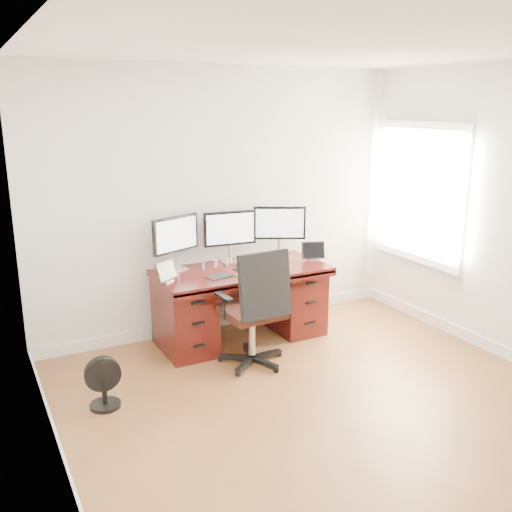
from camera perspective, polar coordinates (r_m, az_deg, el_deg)
name	(u,v)px	position (r m, az deg, el deg)	size (l,w,h in m)	color
ground	(349,424)	(4.51, 9.25, -16.24)	(4.50, 4.50, 0.00)	brown
back_wall	(222,202)	(5.89, -3.40, 5.44)	(4.00, 0.10, 2.70)	white
desk	(241,301)	(5.76, -1.53, -4.52)	(1.70, 0.80, 0.75)	#400F0C
office_chair	(255,328)	(5.19, -0.13, -7.21)	(0.64, 0.61, 1.11)	black
floor_fan	(104,384)	(4.73, -14.97, -12.22)	(0.29, 0.24, 0.42)	black
monitor_left	(176,236)	(5.56, -8.04, 1.98)	(0.52, 0.24, 0.53)	silver
monitor_center	(230,230)	(5.78, -2.62, 2.60)	(0.55, 0.16, 0.53)	silver
monitor_right	(280,225)	(6.04, 2.37, 3.14)	(0.50, 0.29, 0.53)	silver
tablet_left	(167,272)	(5.27, -8.91, -1.61)	(0.24, 0.18, 0.19)	silver
tablet_right	(314,252)	(5.95, 5.78, 0.42)	(0.25, 0.15, 0.19)	silver
keyboard	(250,273)	(5.45, -0.57, -1.73)	(0.28, 0.12, 0.01)	silver
trackpad	(274,269)	(5.60, 1.81, -1.28)	(0.14, 0.14, 0.01)	silver
drawing_tablet	(219,276)	(5.37, -3.70, -2.04)	(0.23, 0.15, 0.01)	black
phone	(240,268)	(5.61, -1.62, -1.26)	(0.14, 0.07, 0.01)	black
figurine_purple	(203,265)	(5.60, -5.32, -0.89)	(0.03, 0.03, 0.08)	#815FCC
figurine_pink	(216,263)	(5.66, -4.05, -0.72)	(0.03, 0.03, 0.08)	pink
figurine_yellow	(227,262)	(5.70, -2.91, -0.56)	(0.03, 0.03, 0.08)	#E2B46B
figurine_brown	(247,259)	(5.80, -0.90, -0.29)	(0.03, 0.03, 0.08)	#9B7B50
figurine_blue	(256,258)	(5.84, -0.01, -0.16)	(0.03, 0.03, 0.08)	#67A9E7
figurine_orange	(267,256)	(5.90, 1.08, -0.01)	(0.03, 0.03, 0.08)	orange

